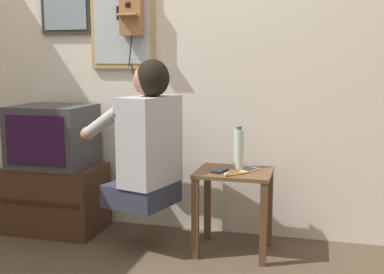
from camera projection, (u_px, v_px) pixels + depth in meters
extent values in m
cube|color=beige|center=(172.00, 47.00, 3.28)|extent=(6.80, 0.05, 2.55)
cube|color=brown|center=(234.00, 173.00, 2.93)|extent=(0.45, 0.37, 0.02)
cube|color=#523822|center=(195.00, 219.00, 2.86)|extent=(0.04, 0.04, 0.49)
cube|color=#523822|center=(263.00, 225.00, 2.76)|extent=(0.04, 0.04, 0.49)
cube|color=#523822|center=(208.00, 203.00, 3.17)|extent=(0.04, 0.04, 0.49)
cube|color=#523822|center=(269.00, 208.00, 3.07)|extent=(0.04, 0.04, 0.49)
cube|color=#2D3347|center=(142.00, 193.00, 3.02)|extent=(0.45, 0.46, 0.14)
cube|color=#ADADB2|center=(150.00, 141.00, 2.93)|extent=(0.32, 0.44, 0.54)
sphere|color=#A37556|center=(149.00, 80.00, 2.88)|extent=(0.20, 0.20, 0.20)
ellipsoid|color=black|center=(153.00, 78.00, 2.86)|extent=(0.25, 0.25, 0.23)
cylinder|color=#ADADB2|center=(102.00, 123.00, 2.89)|extent=(0.29, 0.15, 0.22)
cylinder|color=#ADADB2|center=(136.00, 117.00, 3.18)|extent=(0.29, 0.15, 0.22)
sphere|color=#A37556|center=(87.00, 134.00, 2.96)|extent=(0.09, 0.09, 0.09)
sphere|color=#A37556|center=(122.00, 128.00, 3.25)|extent=(0.09, 0.09, 0.09)
cube|color=#422819|center=(57.00, 198.00, 3.36)|extent=(0.64, 0.42, 0.46)
cube|color=black|center=(40.00, 203.00, 3.15)|extent=(0.57, 0.01, 0.02)
cube|color=#38383A|center=(53.00, 136.00, 3.30)|extent=(0.51, 0.44, 0.42)
cube|color=#280F33|center=(35.00, 141.00, 3.08)|extent=(0.42, 0.01, 0.33)
cube|color=#9E6B3D|center=(133.00, 10.00, 3.23)|extent=(0.15, 0.11, 0.34)
cube|color=#9E6B3D|center=(128.00, 15.00, 3.15)|extent=(0.14, 0.07, 0.03)
cone|color=black|center=(126.00, 4.00, 3.13)|extent=(0.04, 0.05, 0.04)
cylinder|color=black|center=(119.00, 13.00, 3.26)|extent=(0.03, 0.03, 0.09)
cylinder|color=black|center=(130.00, 51.00, 3.26)|extent=(0.04, 0.04, 0.22)
cylinder|color=black|center=(134.00, 77.00, 3.29)|extent=(0.07, 0.06, 0.19)
cube|color=#2D2823|center=(66.00, 3.00, 3.39)|extent=(0.38, 0.02, 0.43)
cube|color=gray|center=(65.00, 3.00, 3.38)|extent=(0.33, 0.01, 0.37)
cube|color=tan|center=(123.00, 20.00, 3.30)|extent=(0.47, 0.03, 0.66)
cube|color=#B2BCC6|center=(122.00, 20.00, 3.28)|extent=(0.41, 0.01, 0.60)
cube|color=black|center=(220.00, 171.00, 2.90)|extent=(0.09, 0.14, 0.01)
cube|color=black|center=(220.00, 170.00, 2.90)|extent=(0.07, 0.11, 0.00)
cube|color=silver|center=(249.00, 170.00, 2.92)|extent=(0.11, 0.14, 0.01)
cube|color=black|center=(249.00, 169.00, 2.92)|extent=(0.09, 0.11, 0.00)
cylinder|color=silver|center=(239.00, 149.00, 2.98)|extent=(0.06, 0.06, 0.24)
cylinder|color=#2D4C8C|center=(239.00, 128.00, 2.96)|extent=(0.03, 0.03, 0.02)
cylinder|color=orange|center=(237.00, 174.00, 2.82)|extent=(0.13, 0.13, 0.01)
cube|color=white|center=(227.00, 174.00, 2.77)|extent=(0.03, 0.03, 0.01)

